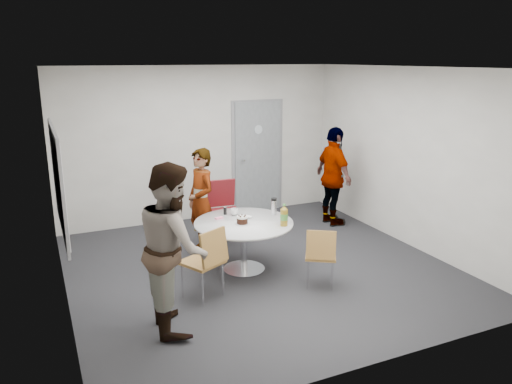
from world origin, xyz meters
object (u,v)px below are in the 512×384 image
whiteboard (58,181)px  chair_near_left (207,257)px  door (257,157)px  person_left (173,247)px  person_main (201,202)px  person_right (334,177)px  chair_far (224,205)px  chair_near_right (321,252)px  table (246,228)px

whiteboard → chair_near_left: bearing=-27.5°
door → person_left: door is taller
person_main → person_right: bearing=87.4°
whiteboard → person_right: whiteboard is taller
person_left → person_right: bearing=-52.2°
person_left → person_right: size_ratio=1.06×
person_right → chair_near_left: bearing=123.3°
person_right → person_left: bearing=124.6°
chair_near_left → person_left: bearing=-168.0°
person_left → person_right: person_left is taller
door → person_left: bearing=-126.2°
chair_far → door: bearing=-128.4°
whiteboard → chair_near_right: 3.25m
door → chair_near_right: (-0.66, -3.36, -0.55)m
table → person_right: bearing=28.9°
chair_near_right → person_right: (1.51, 2.07, 0.37)m
door → chair_far: size_ratio=2.17×
person_main → person_left: person_left is taller
person_main → person_left: (-0.93, -1.89, 0.12)m
table → chair_far: bearing=84.0°
whiteboard → person_right: 4.56m
whiteboard → table: whiteboard is taller
table → person_left: (-1.27, -1.02, 0.30)m
chair_far → person_main: bearing=37.6°
chair_near_right → chair_far: (-0.51, 2.07, 0.12)m
chair_near_left → chair_near_right: bearing=-38.9°
chair_near_left → person_main: (0.41, 1.47, 0.24)m
person_main → person_right: 2.50m
table → person_left: 1.65m
table → person_right: (2.14, 1.18, 0.25)m
door → person_right: door is taller
chair_near_left → whiteboard: bearing=125.3°
table → person_main: bearing=111.4°
table → person_right: person_right is taller
chair_near_right → person_main: bearing=151.1°
door → person_main: (-1.63, -1.60, -0.24)m
person_main → chair_near_left: bearing=-25.5°
whiteboard → door: bearing=32.7°
door → whiteboard: door is taller
whiteboard → person_main: bearing=19.5°
chair_near_right → person_main: size_ratio=0.50×
door → table: door is taller
whiteboard → chair_far: whiteboard is taller
person_main → person_left: size_ratio=0.87×
door → chair_near_left: 3.72m
door → whiteboard: size_ratio=1.12×
door → person_main: 2.30m
chair_near_left → chair_far: bearing=36.5°
person_main → person_left: 2.11m
whiteboard → chair_far: (2.39, 0.99, -0.85)m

